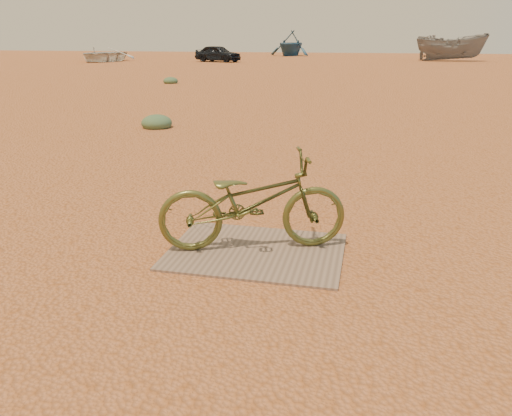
% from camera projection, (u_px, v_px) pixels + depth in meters
% --- Properties ---
extents(ground, '(120.00, 120.00, 0.00)m').
position_uv_depth(ground, '(310.00, 262.00, 4.55)').
color(ground, '#BA6C42').
rests_on(ground, ground).
extents(plywood_board, '(1.64, 1.21, 0.02)m').
position_uv_depth(plywood_board, '(256.00, 251.00, 4.75)').
color(plywood_board, '#7E6554').
rests_on(plywood_board, ground).
extents(bicycle, '(1.87, 1.14, 0.93)m').
position_uv_depth(bicycle, '(253.00, 202.00, 4.66)').
color(bicycle, '#505425').
rests_on(bicycle, plywood_board).
extents(car, '(4.00, 2.55, 1.27)m').
position_uv_depth(car, '(218.00, 53.00, 39.31)').
color(car, black).
rests_on(car, ground).
extents(boat_near_left, '(3.99, 5.46, 1.10)m').
position_uv_depth(boat_near_left, '(102.00, 54.00, 39.67)').
color(boat_near_left, silver).
rests_on(boat_near_left, ground).
extents(boat_far_left, '(5.26, 5.71, 2.51)m').
position_uv_depth(boat_far_left, '(291.00, 43.00, 50.96)').
color(boat_far_left, '#2D5474').
rests_on(boat_far_left, ground).
extents(boat_mid_right, '(5.64, 2.33, 2.15)m').
position_uv_depth(boat_mid_right, '(451.00, 47.00, 40.29)').
color(boat_mid_right, slate).
rests_on(boat_mid_right, ground).
extents(kale_a, '(0.68, 0.68, 0.38)m').
position_uv_depth(kale_a, '(157.00, 128.00, 11.21)').
color(kale_a, '#526B48').
rests_on(kale_a, ground).
extents(kale_c, '(0.63, 0.63, 0.35)m').
position_uv_depth(kale_c, '(171.00, 83.00, 21.63)').
color(kale_c, '#526B48').
rests_on(kale_c, ground).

